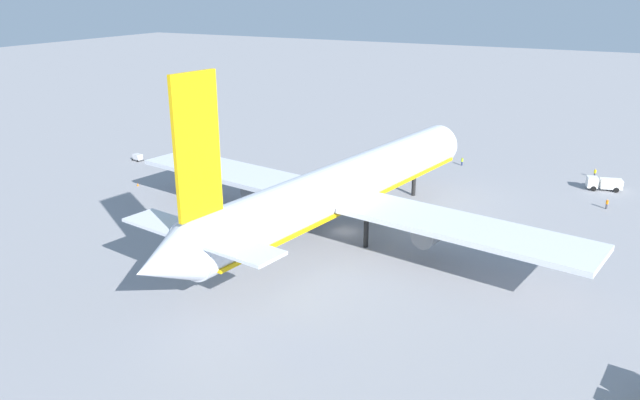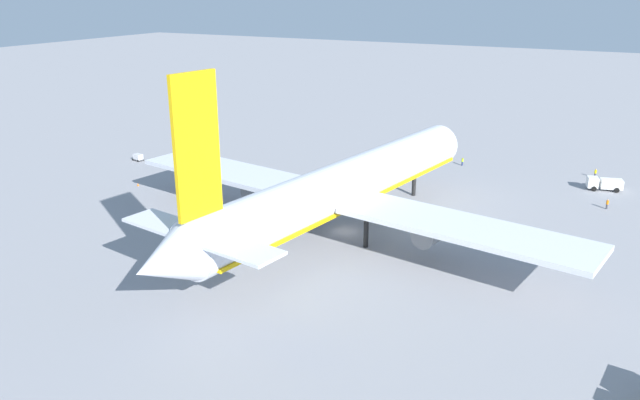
{
  "view_description": "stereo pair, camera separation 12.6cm",
  "coord_description": "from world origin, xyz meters",
  "px_view_note": "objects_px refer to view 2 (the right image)",
  "views": [
    {
      "loc": [
        -76.73,
        -35.62,
        34.39
      ],
      "look_at": [
        -4.79,
        1.71,
        6.13
      ],
      "focal_mm": 34.71,
      "sensor_mm": 36.0,
      "label": 1
    },
    {
      "loc": [
        -76.68,
        -35.73,
        34.39
      ],
      "look_at": [
        -4.79,
        1.71,
        6.13
      ],
      "focal_mm": 34.71,
      "sensor_mm": 36.0,
      "label": 2
    }
  ],
  "objects_px": {
    "baggage_cart_0": "(138,157)",
    "airliner": "(341,188)",
    "ground_worker_3": "(607,204)",
    "ground_worker_0": "(462,161)",
    "traffic_cone_3": "(138,184)",
    "ground_worker_2": "(595,173)",
    "service_truck_0": "(605,183)"
  },
  "relations": [
    {
      "from": "baggage_cart_0",
      "to": "airliner",
      "type": "bearing_deg",
      "value": -106.99
    },
    {
      "from": "baggage_cart_0",
      "to": "ground_worker_3",
      "type": "xyz_separation_m",
      "value": [
        12.95,
        -88.19,
        0.1
      ]
    },
    {
      "from": "airliner",
      "to": "ground_worker_0",
      "type": "bearing_deg",
      "value": -7.81
    },
    {
      "from": "airliner",
      "to": "baggage_cart_0",
      "type": "bearing_deg",
      "value": 73.01
    },
    {
      "from": "baggage_cart_0",
      "to": "ground_worker_0",
      "type": "relative_size",
      "value": 1.77
    },
    {
      "from": "ground_worker_3",
      "to": "airliner",
      "type": "bearing_deg",
      "value": 131.26
    },
    {
      "from": "traffic_cone_3",
      "to": "ground_worker_2",
      "type": "bearing_deg",
      "value": -59.04
    },
    {
      "from": "airliner",
      "to": "ground_worker_2",
      "type": "xyz_separation_m",
      "value": [
        47.38,
        -30.49,
        -6.25
      ]
    },
    {
      "from": "airliner",
      "to": "ground_worker_3",
      "type": "bearing_deg",
      "value": -48.74
    },
    {
      "from": "baggage_cart_0",
      "to": "ground_worker_2",
      "type": "bearing_deg",
      "value": -70.1
    },
    {
      "from": "ground_worker_0",
      "to": "ground_worker_3",
      "type": "xyz_separation_m",
      "value": [
        -14.43,
        -27.69,
        0.01
      ]
    },
    {
      "from": "ground_worker_2",
      "to": "ground_worker_3",
      "type": "distance_m",
      "value": 18.09
    },
    {
      "from": "ground_worker_0",
      "to": "traffic_cone_3",
      "type": "height_order",
      "value": "ground_worker_0"
    },
    {
      "from": "airliner",
      "to": "service_truck_0",
      "type": "xyz_separation_m",
      "value": [
        39.96,
        -32.54,
        -5.88
      ]
    },
    {
      "from": "airliner",
      "to": "ground_worker_3",
      "type": "relative_size",
      "value": 43.25
    },
    {
      "from": "ground_worker_3",
      "to": "service_truck_0",
      "type": "bearing_deg",
      "value": 6.49
    },
    {
      "from": "ground_worker_2",
      "to": "service_truck_0",
      "type": "bearing_deg",
      "value": -164.51
    },
    {
      "from": "ground_worker_3",
      "to": "ground_worker_0",
      "type": "bearing_deg",
      "value": 62.47
    },
    {
      "from": "service_truck_0",
      "to": "ground_worker_3",
      "type": "bearing_deg",
      "value": -173.51
    },
    {
      "from": "baggage_cart_0",
      "to": "ground_worker_0",
      "type": "height_order",
      "value": "ground_worker_0"
    },
    {
      "from": "service_truck_0",
      "to": "ground_worker_2",
      "type": "height_order",
      "value": "service_truck_0"
    },
    {
      "from": "ground_worker_3",
      "to": "traffic_cone_3",
      "type": "distance_m",
      "value": 80.41
    },
    {
      "from": "ground_worker_0",
      "to": "ground_worker_2",
      "type": "distance_m",
      "value": 24.68
    },
    {
      "from": "service_truck_0",
      "to": "traffic_cone_3",
      "type": "xyz_separation_m",
      "value": [
        -36.3,
        74.93,
        -0.98
      ]
    },
    {
      "from": "ground_worker_0",
      "to": "ground_worker_3",
      "type": "relative_size",
      "value": 0.99
    },
    {
      "from": "baggage_cart_0",
      "to": "service_truck_0",
      "type": "bearing_deg",
      "value": -74.99
    },
    {
      "from": "airliner",
      "to": "traffic_cone_3",
      "type": "bearing_deg",
      "value": 85.06
    },
    {
      "from": "service_truck_0",
      "to": "ground_worker_0",
      "type": "bearing_deg",
      "value": 81.3
    },
    {
      "from": "ground_worker_3",
      "to": "baggage_cart_0",
      "type": "bearing_deg",
      "value": 98.35
    },
    {
      "from": "service_truck_0",
      "to": "baggage_cart_0",
      "type": "relative_size",
      "value": 2.11
    },
    {
      "from": "service_truck_0",
      "to": "baggage_cart_0",
      "type": "height_order",
      "value": "service_truck_0"
    },
    {
      "from": "service_truck_0",
      "to": "traffic_cone_3",
      "type": "bearing_deg",
      "value": 115.85
    }
  ]
}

